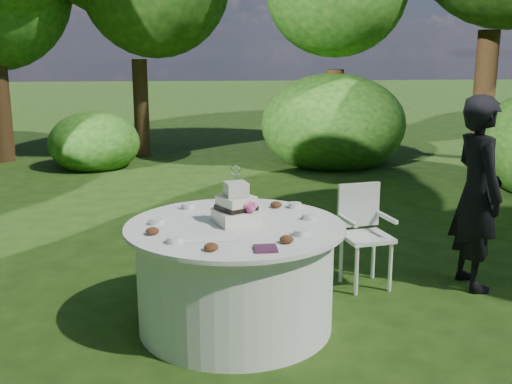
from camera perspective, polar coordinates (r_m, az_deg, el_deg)
ground at (r=4.52m, az=-1.94°, el=-12.50°), size 80.00×80.00×0.00m
napkins at (r=3.69m, az=0.92°, el=-5.41°), size 0.14×0.14×0.02m
feather_plume at (r=3.87m, az=-4.88°, el=-4.61°), size 0.48×0.07×0.01m
guest at (r=5.31m, az=20.34°, el=-0.10°), size 0.40×0.60×1.63m
table at (r=4.36m, az=-1.98°, el=-7.90°), size 1.56×1.56×0.77m
cake at (r=4.24m, az=-1.86°, el=-1.49°), size 0.36×0.36×0.42m
chair at (r=5.17m, az=10.15°, el=-3.25°), size 0.45×0.44×0.87m
votives at (r=4.29m, az=-1.69°, el=-2.62°), size 1.20×0.96×0.04m
petal_cups at (r=4.04m, az=-2.17°, el=-3.53°), size 1.01×1.09×0.05m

